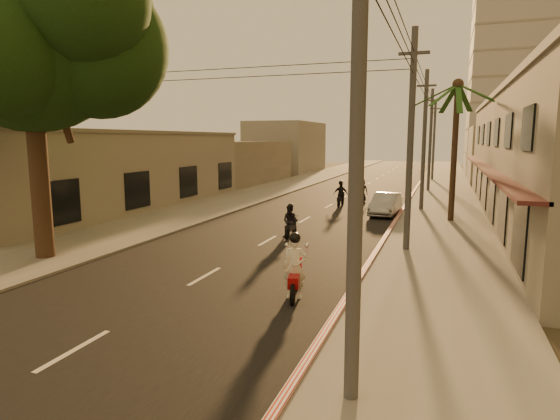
# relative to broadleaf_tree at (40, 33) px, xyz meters

# --- Properties ---
(ground) EXTENTS (160.00, 160.00, 0.00)m
(ground) POSITION_rel_broadleaf_tree_xyz_m (6.61, -2.14, -8.48)
(ground) COLOR #383023
(ground) RESTS_ON ground
(road) EXTENTS (10.00, 140.00, 0.02)m
(road) POSITION_rel_broadleaf_tree_xyz_m (6.61, 17.86, -8.47)
(road) COLOR black
(road) RESTS_ON ground
(sidewalk_right) EXTENTS (5.00, 140.00, 0.12)m
(sidewalk_right) POSITION_rel_broadleaf_tree_xyz_m (14.11, 17.86, -8.42)
(sidewalk_right) COLOR slate
(sidewalk_right) RESTS_ON ground
(sidewalk_left) EXTENTS (5.00, 140.00, 0.12)m
(sidewalk_left) POSITION_rel_broadleaf_tree_xyz_m (-0.89, 17.86, -8.42)
(sidewalk_left) COLOR slate
(sidewalk_left) RESTS_ON ground
(curb_stripe) EXTENTS (0.20, 60.00, 0.20)m
(curb_stripe) POSITION_rel_broadleaf_tree_xyz_m (11.71, 12.86, -8.38)
(curb_stripe) COLOR #B22113
(curb_stripe) RESTS_ON ground
(left_building) EXTENTS (8.20, 24.20, 5.20)m
(left_building) POSITION_rel_broadleaf_tree_xyz_m (-7.37, 11.86, -5.88)
(left_building) COLOR gray
(left_building) RESTS_ON ground
(distant_tower) EXTENTS (12.10, 12.10, 28.00)m
(distant_tower) POSITION_rel_broadleaf_tree_xyz_m (22.61, 53.86, 5.52)
(distant_tower) COLOR #B7B5B2
(distant_tower) RESTS_ON ground
(broadleaf_tree) EXTENTS (9.60, 8.70, 12.10)m
(broadleaf_tree) POSITION_rel_broadleaf_tree_xyz_m (0.00, 0.00, 0.00)
(broadleaf_tree) COLOR black
(broadleaf_tree) RESTS_ON ground
(palm_tree) EXTENTS (5.00, 5.00, 8.20)m
(palm_tree) POSITION_rel_broadleaf_tree_xyz_m (14.61, 13.86, -1.33)
(palm_tree) COLOR black
(palm_tree) RESTS_ON ground
(utility_poles) EXTENTS (1.20, 48.26, 9.00)m
(utility_poles) POSITION_rel_broadleaf_tree_xyz_m (12.81, 17.86, -1.94)
(utility_poles) COLOR #38383A
(utility_poles) RESTS_ON ground
(filler_right) EXTENTS (8.00, 14.00, 6.00)m
(filler_right) POSITION_rel_broadleaf_tree_xyz_m (20.61, 42.86, -5.48)
(filler_right) COLOR gray
(filler_right) RESTS_ON ground
(filler_left_near) EXTENTS (8.00, 14.00, 4.40)m
(filler_left_near) POSITION_rel_broadleaf_tree_xyz_m (-7.39, 31.86, -6.28)
(filler_left_near) COLOR gray
(filler_left_near) RESTS_ON ground
(filler_left_far) EXTENTS (8.00, 14.00, 7.00)m
(filler_left_far) POSITION_rel_broadleaf_tree_xyz_m (-7.39, 49.86, -4.98)
(filler_left_far) COLOR gray
(filler_left_far) RESTS_ON ground
(scooter_red) EXTENTS (0.96, 1.99, 1.99)m
(scooter_red) POSITION_rel_broadleaf_tree_xyz_m (10.17, -1.15, -7.60)
(scooter_red) COLOR black
(scooter_red) RESTS_ON ground
(scooter_mid_a) EXTENTS (0.79, 1.68, 1.65)m
(scooter_mid_a) POSITION_rel_broadleaf_tree_xyz_m (7.37, 6.95, -7.73)
(scooter_mid_a) COLOR black
(scooter_mid_a) RESTS_ON ground
(scooter_mid_b) EXTENTS (1.01, 1.85, 1.82)m
(scooter_mid_b) POSITION_rel_broadleaf_tree_xyz_m (7.41, 17.97, -7.67)
(scooter_mid_b) COLOR black
(scooter_mid_b) RESTS_ON ground
(scooter_far_a) EXTENTS (1.06, 1.85, 1.84)m
(scooter_far_a) POSITION_rel_broadleaf_tree_xyz_m (8.42, 20.79, -7.65)
(scooter_far_a) COLOR black
(scooter_far_a) RESTS_ON ground
(parked_car) EXTENTS (1.93, 4.28, 1.35)m
(parked_car) POSITION_rel_broadleaf_tree_xyz_m (10.83, 15.26, -7.80)
(parked_car) COLOR #A5A7AD
(parked_car) RESTS_ON ground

